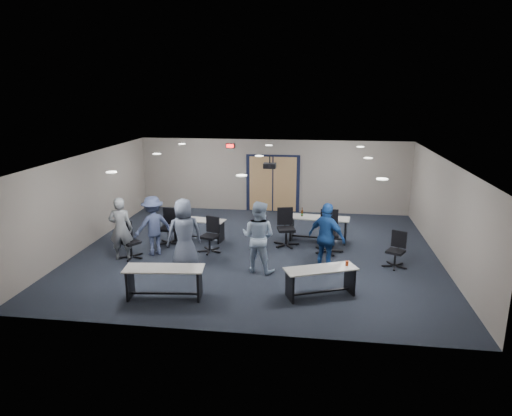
# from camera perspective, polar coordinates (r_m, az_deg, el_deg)

# --- Properties ---
(floor) EXTENTS (10.00, 10.00, 0.00)m
(floor) POSITION_cam_1_polar(r_m,az_deg,el_deg) (13.09, 0.10, -5.44)
(floor) COLOR #1C212D
(floor) RESTS_ON ground
(back_wall) EXTENTS (10.00, 0.04, 2.70)m
(back_wall) POSITION_cam_1_polar(r_m,az_deg,el_deg) (17.05, 2.14, 4.03)
(back_wall) COLOR gray
(back_wall) RESTS_ON floor
(front_wall) EXTENTS (10.00, 0.04, 2.70)m
(front_wall) POSITION_cam_1_polar(r_m,az_deg,el_deg) (8.46, -4.03, -7.25)
(front_wall) COLOR gray
(front_wall) RESTS_ON floor
(left_wall) EXTENTS (0.04, 9.00, 2.70)m
(left_wall) POSITION_cam_1_polar(r_m,az_deg,el_deg) (14.23, -20.28, 0.96)
(left_wall) COLOR gray
(left_wall) RESTS_ON floor
(right_wall) EXTENTS (0.04, 9.00, 2.70)m
(right_wall) POSITION_cam_1_polar(r_m,az_deg,el_deg) (13.01, 22.48, -0.48)
(right_wall) COLOR gray
(right_wall) RESTS_ON floor
(ceiling) EXTENTS (10.00, 9.00, 0.04)m
(ceiling) POSITION_cam_1_polar(r_m,az_deg,el_deg) (12.42, 0.10, 6.34)
(ceiling) COLOR white
(ceiling) RESTS_ON back_wall
(double_door) EXTENTS (2.00, 0.07, 2.20)m
(double_door) POSITION_cam_1_polar(r_m,az_deg,el_deg) (17.07, 2.12, 3.02)
(double_door) COLOR black
(double_door) RESTS_ON back_wall
(exit_sign) EXTENTS (0.32, 0.07, 0.18)m
(exit_sign) POSITION_cam_1_polar(r_m,az_deg,el_deg) (17.06, -3.25, 7.76)
(exit_sign) COLOR black
(exit_sign) RESTS_ON back_wall
(ceiling_projector) EXTENTS (0.35, 0.32, 0.37)m
(ceiling_projector) POSITION_cam_1_polar(r_m,az_deg,el_deg) (12.92, 1.73, 5.33)
(ceiling_projector) COLOR black
(ceiling_projector) RESTS_ON ceiling
(ceiling_can_lights) EXTENTS (6.24, 5.74, 0.02)m
(ceiling_can_lights) POSITION_cam_1_polar(r_m,az_deg,el_deg) (12.67, 0.26, 6.37)
(ceiling_can_lights) COLOR white
(ceiling_can_lights) RESTS_ON ceiling
(table_front_left) EXTENTS (1.79, 0.77, 0.71)m
(table_front_left) POSITION_cam_1_polar(r_m,az_deg,el_deg) (10.35, -11.37, -8.48)
(table_front_left) COLOR #ACABA2
(table_front_left) RESTS_ON floor
(table_front_right) EXTENTS (1.70, 1.12, 0.76)m
(table_front_right) POSITION_cam_1_polar(r_m,az_deg,el_deg) (10.35, 8.10, -8.52)
(table_front_right) COLOR #ACABA2
(table_front_right) RESTS_ON floor
(table_back_left) EXTENTS (1.66, 0.78, 0.65)m
(table_back_left) POSITION_cam_1_polar(r_m,az_deg,el_deg) (14.05, -7.12, -2.22)
(table_back_left) COLOR #ACABA2
(table_back_left) RESTS_ON floor
(table_back_right) EXTENTS (1.89, 0.81, 1.02)m
(table_back_right) POSITION_cam_1_polar(r_m,az_deg,el_deg) (13.95, 7.78, -2.06)
(table_back_right) COLOR #ACABA2
(table_back_right) RESTS_ON floor
(chair_back_a) EXTENTS (0.72, 0.72, 1.07)m
(chair_back_a) POSITION_cam_1_polar(r_m,az_deg,el_deg) (13.75, -10.93, -2.37)
(chair_back_a) COLOR black
(chair_back_a) RESTS_ON floor
(chair_back_b) EXTENTS (0.78, 0.78, 0.99)m
(chair_back_b) POSITION_cam_1_polar(r_m,az_deg,el_deg) (12.96, -5.86, -3.40)
(chair_back_b) COLOR black
(chair_back_b) RESTS_ON floor
(chair_back_c) EXTENTS (0.84, 0.84, 1.11)m
(chair_back_c) POSITION_cam_1_polar(r_m,az_deg,el_deg) (13.40, 3.79, -2.48)
(chair_back_c) COLOR black
(chair_back_c) RESTS_ON floor
(chair_back_d) EXTENTS (0.75, 0.75, 1.19)m
(chair_back_d) POSITION_cam_1_polar(r_m,az_deg,el_deg) (13.00, 9.11, -2.99)
(chair_back_d) COLOR black
(chair_back_d) RESTS_ON floor
(chair_loose_left) EXTENTS (0.84, 0.84, 0.97)m
(chair_loose_left) POSITION_cam_1_polar(r_m,az_deg,el_deg) (12.90, -15.40, -4.00)
(chair_loose_left) COLOR black
(chair_loose_left) RESTS_ON floor
(chair_loose_right) EXTENTS (0.80, 0.80, 0.94)m
(chair_loose_right) POSITION_cam_1_polar(r_m,az_deg,el_deg) (12.35, 17.06, -5.05)
(chair_loose_right) COLOR black
(chair_loose_right) RESTS_ON floor
(person_gray) EXTENTS (0.69, 0.51, 1.73)m
(person_gray) POSITION_cam_1_polar(r_m,az_deg,el_deg) (12.77, -16.55, -2.49)
(person_gray) COLOR gray
(person_gray) RESTS_ON floor
(person_plaid) EXTENTS (1.06, 0.92, 1.83)m
(person_plaid) POSITION_cam_1_polar(r_m,az_deg,el_deg) (11.81, -8.96, -3.19)
(person_plaid) COLOR #515A6F
(person_plaid) RESTS_ON floor
(person_lightblue) EXTENTS (1.05, 0.92, 1.83)m
(person_lightblue) POSITION_cam_1_polar(r_m,az_deg,el_deg) (11.44, 0.29, -3.60)
(person_lightblue) COLOR #A2B9D6
(person_lightblue) RESTS_ON floor
(person_navy) EXTENTS (1.11, 0.93, 1.78)m
(person_navy) POSITION_cam_1_polar(r_m,az_deg,el_deg) (11.58, 8.83, -3.69)
(person_navy) COLOR navy
(person_navy) RESTS_ON floor
(person_back) EXTENTS (1.23, 1.15, 1.67)m
(person_back) POSITION_cam_1_polar(r_m,az_deg,el_deg) (12.93, -12.72, -2.17)
(person_back) COLOR #3D486E
(person_back) RESTS_ON floor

